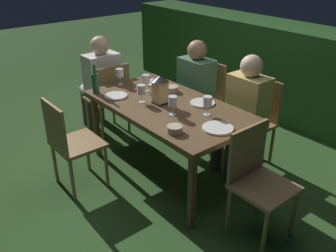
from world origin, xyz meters
TOP-DOWN VIEW (x-y plane):
  - ground_plane at (0.00, 0.00)m, footprint 16.00×16.00m
  - dining_table at (0.00, 0.00)m, footprint 1.60×0.87m
  - chair_side_left_a at (-0.36, -0.83)m, footprint 0.42×0.40m
  - chair_head_near at (-1.05, 0.00)m, footprint 0.40×0.42m
  - person_in_cream at (-1.25, 0.00)m, footprint 0.48×0.38m
  - chair_side_right_a at (-0.36, 0.83)m, footprint 0.42×0.40m
  - person_in_green at (-0.36, 0.63)m, footprint 0.38×0.47m
  - chair_head_far at (1.05, 0.00)m, footprint 0.40×0.42m
  - chair_side_right_b at (0.36, 0.83)m, footprint 0.42×0.40m
  - person_in_mustard at (0.36, 0.63)m, footprint 0.38×0.47m
  - lantern_centerpiece at (-0.07, -0.03)m, footprint 0.15×0.15m
  - green_bottle_on_table at (-0.67, -0.36)m, footprint 0.07×0.07m
  - wine_glass_a at (-0.73, -0.04)m, footprint 0.08×0.08m
  - wine_glass_b at (-0.20, -0.15)m, footprint 0.08×0.08m
  - wine_glass_c at (0.38, 0.12)m, footprint 0.08×0.08m
  - wine_glass_d at (-0.40, 0.05)m, footprint 0.08×0.08m
  - wine_glass_e at (0.19, -0.11)m, footprint 0.08×0.08m
  - plate_a at (0.63, -0.01)m, footprint 0.25×0.25m
  - plate_b at (-0.47, -0.26)m, footprint 0.22×0.22m
  - plate_c at (0.18, 0.26)m, footprint 0.23×0.23m
  - plate_d at (-0.52, 0.26)m, footprint 0.23×0.23m
  - bowl_olives at (0.46, -0.31)m, footprint 0.12×0.12m
  - bowl_bread at (-0.23, 0.24)m, footprint 0.13×0.13m
  - hedge_backdrop at (0.00, 2.09)m, footprint 5.69×0.65m

SIDE VIEW (x-z plane):
  - ground_plane at x=0.00m, z-range 0.00..0.00m
  - chair_side_left_a at x=-0.36m, z-range 0.05..0.92m
  - chair_head_near at x=-1.05m, z-range 0.05..0.92m
  - chair_side_right_a at x=-0.36m, z-range 0.05..0.92m
  - chair_head_far at x=1.05m, z-range 0.05..0.92m
  - chair_side_right_b at x=0.36m, z-range 0.05..0.92m
  - hedge_backdrop at x=0.00m, z-range 0.00..1.16m
  - person_in_cream at x=-1.25m, z-range 0.06..1.21m
  - person_in_green at x=-0.36m, z-range 0.06..1.21m
  - person_in_mustard at x=0.36m, z-range 0.06..1.21m
  - dining_table at x=0.00m, z-range 0.31..1.04m
  - plate_a at x=0.63m, z-range 0.73..0.75m
  - plate_b at x=-0.47m, z-range 0.73..0.75m
  - plate_c at x=0.18m, z-range 0.73..0.75m
  - plate_d at x=-0.52m, z-range 0.73..0.75m
  - bowl_bread at x=-0.23m, z-range 0.73..0.79m
  - bowl_olives at x=0.46m, z-range 0.73..0.79m
  - green_bottle_on_table at x=-0.67m, z-range 0.70..0.99m
  - wine_glass_a at x=-0.73m, z-range 0.76..0.93m
  - wine_glass_b at x=-0.20m, z-range 0.76..0.93m
  - wine_glass_c at x=0.38m, z-range 0.76..0.93m
  - wine_glass_d at x=-0.40m, z-range 0.76..0.93m
  - wine_glass_e at x=0.19m, z-range 0.76..0.93m
  - lantern_centerpiece at x=-0.07m, z-range 0.75..1.01m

